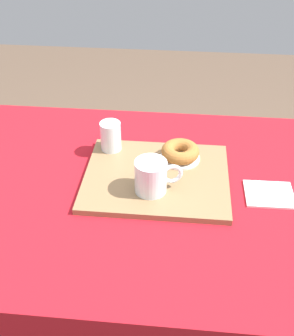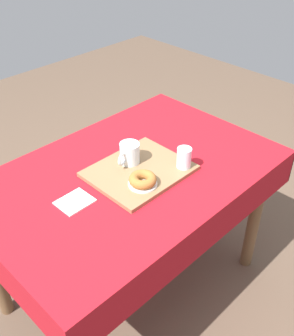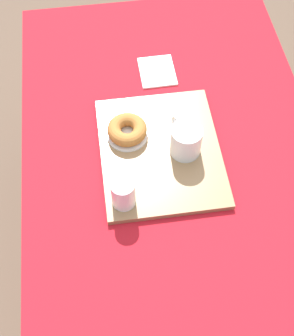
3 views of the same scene
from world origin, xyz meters
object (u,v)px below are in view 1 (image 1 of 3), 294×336
(tea_mug_left, at_px, (151,177))
(donut_plate_left, at_px, (180,158))
(dining_table, at_px, (161,215))
(serving_tray, at_px, (156,177))
(water_glass_near, at_px, (111,137))
(sugar_donut_left, at_px, (180,151))
(paper_napkin, at_px, (269,195))

(tea_mug_left, distance_m, donut_plate_left, 0.18)
(tea_mug_left, xyz_separation_m, donut_plate_left, (-0.07, -0.15, -0.04))
(dining_table, bearing_deg, serving_tray, -63.96)
(tea_mug_left, relative_size, water_glass_near, 1.43)
(donut_plate_left, bearing_deg, serving_tray, 53.50)
(tea_mug_left, height_order, donut_plate_left, tea_mug_left)
(dining_table, bearing_deg, water_glass_near, -43.25)
(water_glass_near, relative_size, sugar_donut_left, 0.80)
(paper_napkin, bearing_deg, water_glass_near, -19.22)
(dining_table, distance_m, sugar_donut_left, 0.20)
(dining_table, relative_size, paper_napkin, 9.90)
(water_glass_near, bearing_deg, dining_table, 136.75)
(tea_mug_left, xyz_separation_m, paper_napkin, (-0.32, -0.03, -0.06))
(dining_table, distance_m, water_glass_near, 0.28)
(dining_table, relative_size, serving_tray, 3.19)
(serving_tray, distance_m, donut_plate_left, 0.11)
(water_glass_near, relative_size, donut_plate_left, 0.76)
(paper_napkin, bearing_deg, serving_tray, -7.51)
(water_glass_near, xyz_separation_m, paper_napkin, (-0.47, 0.16, -0.06))
(sugar_donut_left, bearing_deg, paper_napkin, 152.98)
(dining_table, distance_m, tea_mug_left, 0.17)
(water_glass_near, distance_m, donut_plate_left, 0.22)
(donut_plate_left, bearing_deg, tea_mug_left, 64.90)
(donut_plate_left, relative_size, paper_napkin, 0.90)
(dining_table, bearing_deg, sugar_donut_left, -109.92)
(donut_plate_left, distance_m, sugar_donut_left, 0.02)
(serving_tray, bearing_deg, donut_plate_left, -126.50)
(tea_mug_left, relative_size, donut_plate_left, 1.09)
(paper_napkin, bearing_deg, donut_plate_left, -27.02)
(dining_table, height_order, water_glass_near, water_glass_near)
(donut_plate_left, bearing_deg, paper_napkin, 152.98)
(serving_tray, height_order, water_glass_near, water_glass_near)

